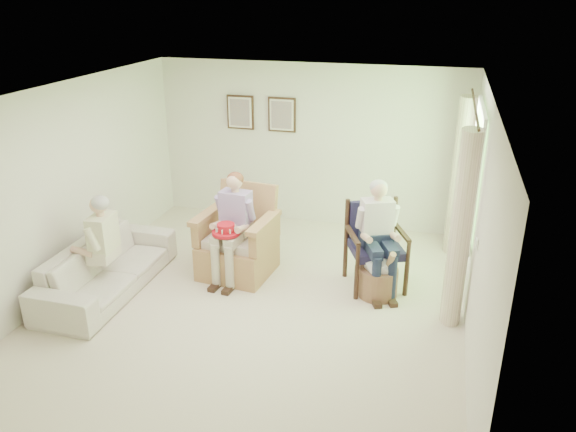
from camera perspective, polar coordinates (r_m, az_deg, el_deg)
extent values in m
plane|color=beige|center=(7.13, -3.16, -8.67)|extent=(5.50, 5.50, 0.00)
cube|color=silver|center=(9.08, 2.20, 7.16)|extent=(5.00, 0.04, 2.60)
cube|color=silver|center=(4.33, -15.33, -11.66)|extent=(5.00, 0.04, 2.60)
cube|color=silver|center=(7.70, -21.33, 2.83)|extent=(0.04, 5.50, 2.60)
cube|color=silver|center=(6.27, 18.82, -1.14)|extent=(0.04, 5.50, 2.60)
cube|color=white|center=(6.21, -3.67, 12.38)|extent=(5.00, 5.50, 0.02)
cube|color=#2D6B23|center=(7.31, 18.50, 4.30)|extent=(0.02, 1.40, 1.50)
cube|color=white|center=(7.12, 19.18, 10.28)|extent=(0.04, 1.52, 0.06)
cube|color=white|center=(7.57, 17.71, -1.31)|extent=(0.04, 1.52, 0.06)
cylinder|color=#382114|center=(7.11, 18.47, 10.51)|extent=(0.03, 2.50, 0.03)
cylinder|color=beige|center=(6.51, 17.11, -1.46)|extent=(0.34, 0.34, 2.30)
cylinder|color=beige|center=(8.36, 17.01, 3.77)|extent=(0.34, 0.34, 2.30)
cube|color=#382114|center=(9.26, -4.85, 10.46)|extent=(0.45, 0.03, 0.55)
cube|color=silver|center=(9.24, -4.90, 10.43)|extent=(0.39, 0.01, 0.49)
cube|color=tan|center=(9.23, -4.92, 10.42)|extent=(0.33, 0.01, 0.43)
cube|color=#382114|center=(9.05, -0.62, 10.25)|extent=(0.45, 0.03, 0.55)
cube|color=silver|center=(9.03, -0.66, 10.22)|extent=(0.39, 0.01, 0.49)
cube|color=tan|center=(9.02, -0.67, 10.21)|extent=(0.33, 0.01, 0.43)
cube|color=tan|center=(7.71, -5.12, -4.22)|extent=(0.89, 0.87, 0.47)
cube|color=beige|center=(7.56, -5.28, -2.36)|extent=(0.69, 0.67, 0.11)
cube|color=tan|center=(7.78, -4.34, 0.99)|extent=(0.83, 0.25, 0.70)
cube|color=tan|center=(7.68, -8.11, -1.07)|extent=(0.11, 0.80, 0.33)
cube|color=tan|center=(7.41, -2.23, -1.76)|extent=(0.11, 0.80, 0.33)
cylinder|color=black|center=(7.23, 5.94, -6.16)|extent=(0.06, 0.06, 0.47)
cylinder|color=black|center=(7.17, 11.06, -6.73)|extent=(0.06, 0.06, 0.47)
cylinder|color=black|center=(7.76, 6.71, -4.10)|extent=(0.06, 0.06, 0.47)
cylinder|color=black|center=(7.70, 11.47, -4.62)|extent=(0.06, 0.06, 0.47)
cube|color=#1F1B3C|center=(7.33, 8.93, -3.35)|extent=(0.62, 0.60, 0.11)
cube|color=#1F1B3C|center=(7.48, 9.34, -0.41)|extent=(0.58, 0.08, 0.54)
imported|color=silver|center=(7.60, -17.88, -4.96)|extent=(2.21, 0.86, 0.65)
cube|color=#C0B99B|center=(7.49, -5.33, -1.22)|extent=(0.40, 0.26, 0.16)
cube|color=#AA8EC9|center=(7.40, -5.36, 0.83)|extent=(0.39, 0.24, 0.46)
sphere|color=#DDAD8E|center=(7.27, -5.49, 3.52)|extent=(0.21, 0.21, 0.21)
ellipsoid|color=brown|center=(7.28, -5.42, 3.77)|extent=(0.22, 0.22, 0.18)
cube|color=#C0B99B|center=(7.36, -6.65, -2.15)|extent=(0.14, 0.44, 0.13)
cube|color=#C0B99B|center=(7.29, -5.19, -2.33)|extent=(0.14, 0.44, 0.13)
cylinder|color=#C0B99B|center=(7.33, -7.12, -5.01)|extent=(0.12, 0.12, 0.59)
cylinder|color=#C0B99B|center=(7.26, -5.65, -5.22)|extent=(0.12, 0.12, 0.59)
cube|color=#1B243D|center=(7.26, 9.00, -2.19)|extent=(0.40, 0.26, 0.16)
cube|color=silver|center=(7.17, 9.15, -0.09)|extent=(0.39, 0.24, 0.46)
sphere|color=#DDAD8E|center=(7.03, 9.33, 2.67)|extent=(0.21, 0.21, 0.21)
ellipsoid|color=#B7B2AD|center=(7.04, 9.36, 2.93)|extent=(0.22, 0.22, 0.18)
cube|color=#1B243D|center=(7.09, 7.95, -3.19)|extent=(0.14, 0.44, 0.13)
cube|color=#1B243D|center=(7.07, 9.56, -3.36)|extent=(0.14, 0.44, 0.13)
cylinder|color=#1B243D|center=(7.05, 7.59, -6.18)|extent=(0.12, 0.12, 0.59)
cylinder|color=#1B243D|center=(7.04, 9.21, -6.36)|extent=(0.12, 0.12, 0.59)
cube|color=beige|center=(7.48, -18.23, -3.49)|extent=(0.42, 0.26, 0.16)
cube|color=beige|center=(7.38, -18.41, -1.47)|extent=(0.41, 0.24, 0.46)
sphere|color=#DDAD8E|center=(7.24, -18.80, 1.19)|extent=(0.21, 0.21, 0.21)
ellipsoid|color=#B7B2AD|center=(7.25, -18.72, 1.44)|extent=(0.22, 0.22, 0.18)
cube|color=beige|center=(7.39, -19.75, -4.44)|extent=(0.14, 0.44, 0.13)
cube|color=beige|center=(7.28, -18.45, -4.66)|extent=(0.14, 0.44, 0.13)
cylinder|color=beige|center=(7.36, -20.37, -6.82)|extent=(0.12, 0.12, 0.46)
cylinder|color=beige|center=(7.25, -19.06, -7.09)|extent=(0.12, 0.12, 0.46)
cylinder|color=#B5121D|center=(7.24, -6.31, -1.68)|extent=(0.36, 0.36, 0.04)
cylinder|color=#B5121D|center=(7.22, -6.33, -1.24)|extent=(0.23, 0.23, 0.12)
cube|color=white|center=(7.18, -5.44, -1.34)|extent=(0.05, 0.01, 0.05)
cube|color=white|center=(7.26, -5.47, -1.06)|extent=(0.04, 0.04, 0.05)
cube|color=white|center=(7.32, -5.99, -0.89)|extent=(0.01, 0.05, 0.05)
cube|color=white|center=(7.32, -6.70, -0.92)|extent=(0.04, 0.04, 0.05)
cube|color=white|center=(7.26, -7.20, -1.14)|extent=(0.04, 0.01, 0.05)
cube|color=white|center=(7.18, -7.20, -1.43)|extent=(0.04, 0.04, 0.05)
cube|color=white|center=(7.12, -6.68, -1.61)|extent=(0.01, 0.04, 0.05)
cube|color=white|center=(7.12, -5.94, -1.57)|extent=(0.04, 0.04, 0.05)
cylinder|color=#A7795A|center=(7.25, 9.13, -6.63)|extent=(0.53, 0.53, 0.38)
ellipsoid|color=white|center=(7.14, 9.25, -4.90)|extent=(0.44, 0.44, 0.26)
cylinder|color=#A57F56|center=(7.08, 10.08, -5.19)|extent=(0.19, 0.35, 0.57)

